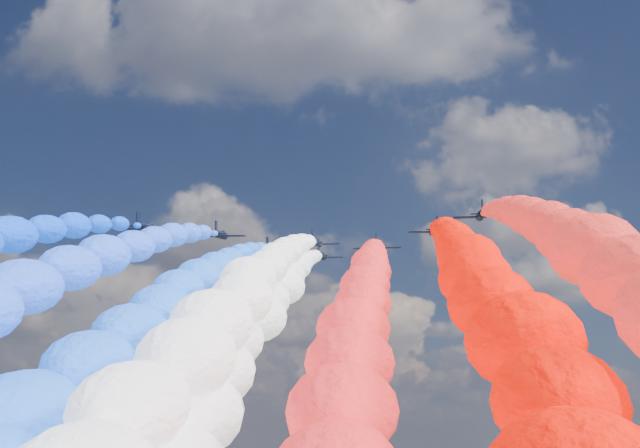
# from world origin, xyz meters

# --- Properties ---
(jet_0) EXTENTS (9.36, 12.53, 4.85)m
(jet_0) POSITION_xyz_m (-28.99, -3.93, 98.78)
(jet_0) COLOR black
(jet_1) EXTENTS (9.14, 12.37, 4.85)m
(jet_1) POSITION_xyz_m (-17.49, 2.37, 98.78)
(jet_1) COLOR black
(trail_1) EXTENTS (7.17, 122.04, 48.32)m
(trail_1) POSITION_xyz_m (-17.49, -60.01, 77.25)
(trail_1) COLOR blue
(jet_2) EXTENTS (9.65, 12.73, 4.85)m
(jet_2) POSITION_xyz_m (-10.05, 14.64, 98.78)
(jet_2) COLOR black
(trail_2) EXTENTS (7.17, 122.04, 48.32)m
(trail_2) POSITION_xyz_m (-10.05, -47.75, 77.25)
(trail_2) COLOR blue
(jet_3) EXTENTS (9.38, 12.54, 4.85)m
(jet_3) POSITION_xyz_m (-1.30, 10.11, 98.78)
(jet_3) COLOR black
(trail_3) EXTENTS (7.17, 122.04, 48.32)m
(trail_3) POSITION_xyz_m (-1.30, -52.27, 77.25)
(trail_3) COLOR white
(jet_4) EXTENTS (9.25, 12.45, 4.85)m
(jet_4) POSITION_xyz_m (-1.33, 21.33, 98.78)
(jet_4) COLOR black
(trail_4) EXTENTS (7.17, 122.04, 48.32)m
(trail_4) POSITION_xyz_m (-1.33, -41.05, 77.25)
(trail_4) COLOR silver
(jet_5) EXTENTS (9.10, 12.35, 4.85)m
(jet_5) POSITION_xyz_m (9.86, 14.05, 98.78)
(jet_5) COLOR black
(trail_5) EXTENTS (7.17, 122.04, 48.32)m
(trail_5) POSITION_xyz_m (9.86, -48.33, 77.25)
(trail_5) COLOR red
(jet_6) EXTENTS (9.65, 12.73, 4.85)m
(jet_6) POSITION_xyz_m (19.99, 2.80, 98.78)
(jet_6) COLOR black
(trail_6) EXTENTS (7.17, 122.04, 48.32)m
(trail_6) POSITION_xyz_m (19.99, -59.58, 77.25)
(trail_6) COLOR #F70A00
(jet_7) EXTENTS (9.39, 12.55, 4.85)m
(jet_7) POSITION_xyz_m (27.08, -6.46, 98.78)
(jet_7) COLOR black
(trail_7) EXTENTS (7.17, 122.04, 48.32)m
(trail_7) POSITION_xyz_m (27.08, -68.84, 77.25)
(trail_7) COLOR red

